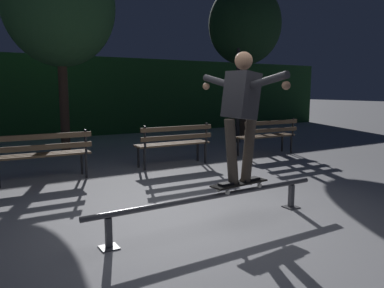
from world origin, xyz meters
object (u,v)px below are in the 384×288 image
at_px(park_bench_left_center, 43,151).
at_px(lamp_post_right, 238,58).
at_px(park_bench_right_center, 174,141).
at_px(park_bench_rightmost, 268,133).
at_px(skateboard, 240,184).
at_px(tree_behind_benches, 59,6).
at_px(skateboarder, 241,106).
at_px(tree_far_right, 245,25).
at_px(grind_rail, 213,200).

bearing_deg(park_bench_left_center, lamp_post_right, 20.29).
bearing_deg(park_bench_right_center, park_bench_rightmost, 0.00).
xyz_separation_m(skateboard, park_bench_left_center, (-1.69, 3.25, 0.09)).
bearing_deg(tree_behind_benches, skateboarder, -83.57).
bearing_deg(tree_far_right, park_bench_right_center, -145.79).
xyz_separation_m(grind_rail, tree_far_right, (5.21, 5.94, 3.24)).
bearing_deg(tree_far_right, park_bench_rightmost, -117.45).
bearing_deg(park_bench_left_center, park_bench_rightmost, 0.00).
relative_size(skateboarder, tree_far_right, 0.33).
bearing_deg(tree_far_right, lamp_post_right, -140.62).
xyz_separation_m(skateboarder, lamp_post_right, (4.21, 5.43, 1.10)).
height_order(park_bench_left_center, tree_far_right, tree_far_right).
relative_size(park_bench_right_center, tree_behind_benches, 0.32).
relative_size(grind_rail, tree_behind_benches, 0.62).
xyz_separation_m(park_bench_left_center, park_bench_right_center, (2.56, 0.00, 0.00)).
bearing_deg(park_bench_left_center, skateboarder, -62.46).
height_order(skateboarder, tree_far_right, tree_far_right).
bearing_deg(park_bench_left_center, grind_rail, -68.05).
height_order(park_bench_left_center, tree_behind_benches, tree_behind_benches).
height_order(park_bench_right_center, park_bench_rightmost, same).
xyz_separation_m(skateboarder, tree_far_right, (4.83, 5.94, 2.16)).
distance_m(grind_rail, park_bench_right_center, 3.49).
height_order(grind_rail, tree_far_right, tree_far_right).
height_order(skateboard, park_bench_right_center, park_bench_right_center).
bearing_deg(lamp_post_right, tree_far_right, 39.38).
bearing_deg(park_bench_right_center, lamp_post_right, 33.16).
relative_size(grind_rail, park_bench_right_center, 1.93).
relative_size(grind_rail, park_bench_left_center, 1.93).
xyz_separation_m(skateboard, park_bench_right_center, (0.87, 3.25, 0.09)).
relative_size(skateboard, lamp_post_right, 0.20).
bearing_deg(lamp_post_right, tree_behind_benches, 172.74).
xyz_separation_m(skateboard, park_bench_rightmost, (3.43, 3.25, 0.09)).
xyz_separation_m(tree_far_right, tree_behind_benches, (-5.51, 0.11, 0.00)).
height_order(skateboarder, lamp_post_right, lamp_post_right).
bearing_deg(lamp_post_right, park_bench_right_center, -146.84).
bearing_deg(park_bench_rightmost, lamp_post_right, 70.41).
bearing_deg(grind_rail, tree_far_right, 48.74).
relative_size(tree_far_right, tree_behind_benches, 0.96).
xyz_separation_m(park_bench_right_center, park_bench_rightmost, (2.56, 0.00, 0.00)).
relative_size(park_bench_left_center, tree_behind_benches, 0.32).
height_order(park_bench_rightmost, tree_far_right, tree_far_right).
xyz_separation_m(tree_behind_benches, lamp_post_right, (4.89, -0.62, -1.06)).
relative_size(skateboarder, park_bench_rightmost, 0.97).
relative_size(grind_rail, skateboard, 3.90).
bearing_deg(grind_rail, skateboard, 0.00).
distance_m(grind_rail, park_bench_left_center, 3.51).
distance_m(park_bench_rightmost, tree_far_right, 4.27).
distance_m(skateboarder, tree_far_right, 7.95).
bearing_deg(skateboarder, lamp_post_right, 52.24).
relative_size(park_bench_rightmost, tree_behind_benches, 0.32).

